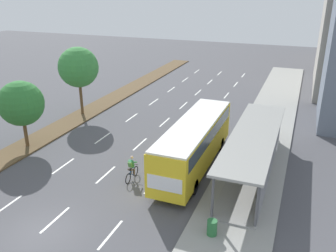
# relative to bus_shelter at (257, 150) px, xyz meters

# --- Properties ---
(ground_plane) EXTENTS (140.00, 140.00, 0.00)m
(ground_plane) POSITION_rel_bus_shelter_xyz_m (-9.53, -10.35, -1.87)
(ground_plane) COLOR #4C4C51
(median_strip) EXTENTS (2.60, 52.00, 0.12)m
(median_strip) POSITION_rel_bus_shelter_xyz_m (-17.83, 9.65, -1.81)
(median_strip) COLOR brown
(median_strip) RESTS_ON ground
(sidewalk_right) EXTENTS (4.50, 52.00, 0.15)m
(sidewalk_right) POSITION_rel_bus_shelter_xyz_m (-0.28, 9.65, -1.79)
(sidewalk_right) COLOR gray
(sidewalk_right) RESTS_ON ground
(lane_divider_left) EXTENTS (0.14, 46.11, 0.01)m
(lane_divider_left) POSITION_rel_bus_shelter_xyz_m (-13.03, 7.20, -1.86)
(lane_divider_left) COLOR white
(lane_divider_left) RESTS_ON ground
(lane_divider_center) EXTENTS (0.14, 46.11, 0.01)m
(lane_divider_center) POSITION_rel_bus_shelter_xyz_m (-9.53, 7.20, -1.86)
(lane_divider_center) COLOR white
(lane_divider_center) RESTS_ON ground
(lane_divider_right) EXTENTS (0.14, 46.11, 0.01)m
(lane_divider_right) POSITION_rel_bus_shelter_xyz_m (-6.03, 7.20, -1.86)
(lane_divider_right) COLOR white
(lane_divider_right) RESTS_ON ground
(bus_shelter) EXTENTS (2.90, 12.91, 2.86)m
(bus_shelter) POSITION_rel_bus_shelter_xyz_m (0.00, 0.00, 0.00)
(bus_shelter) COLOR gray
(bus_shelter) RESTS_ON sidewalk_right
(bus) EXTENTS (2.54, 11.29, 3.37)m
(bus) POSITION_rel_bus_shelter_xyz_m (-4.28, -0.32, 0.20)
(bus) COLOR yellow
(bus) RESTS_ON ground
(cyclist) EXTENTS (0.46, 1.82, 1.71)m
(cyclist) POSITION_rel_bus_shelter_xyz_m (-7.55, -3.64, -1.08)
(cyclist) COLOR black
(cyclist) RESTS_ON ground
(median_tree_second) EXTENTS (3.50, 3.50, 5.29)m
(median_tree_second) POSITION_rel_bus_shelter_xyz_m (-17.73, -1.98, 1.78)
(median_tree_second) COLOR brown
(median_tree_second) RESTS_ON median_strip
(median_tree_third) EXTENTS (3.84, 3.84, 6.63)m
(median_tree_third) POSITION_rel_bus_shelter_xyz_m (-17.96, 6.11, 2.95)
(median_tree_third) COLOR brown
(median_tree_third) RESTS_ON median_strip
(trash_bin) EXTENTS (0.52, 0.52, 0.85)m
(trash_bin) POSITION_rel_bus_shelter_xyz_m (-1.08, -7.39, -1.29)
(trash_bin) COLOR #286B38
(trash_bin) RESTS_ON sidewalk_right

